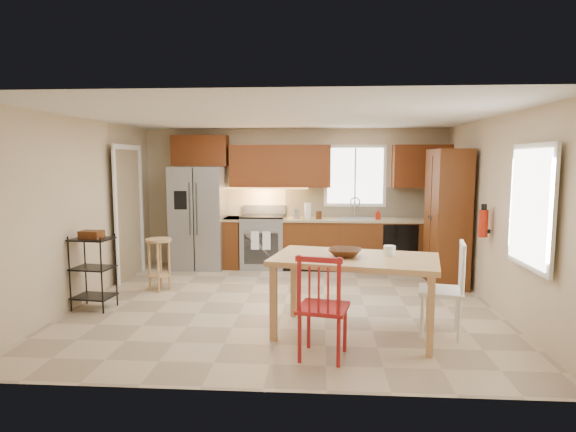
% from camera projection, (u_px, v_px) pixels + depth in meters
% --- Properties ---
extents(floor, '(5.50, 5.50, 0.00)m').
position_uv_depth(floor, '(285.00, 304.00, 6.51)').
color(floor, tan).
rests_on(floor, ground).
extents(ceiling, '(5.50, 5.00, 0.02)m').
position_uv_depth(ceiling, '(284.00, 116.00, 6.22)').
color(ceiling, silver).
rests_on(ceiling, ground).
extents(wall_back, '(5.50, 0.02, 2.50)m').
position_uv_depth(wall_back, '(295.00, 197.00, 8.85)').
color(wall_back, '#CCB793').
rests_on(wall_back, ground).
extents(wall_front, '(5.50, 0.02, 2.50)m').
position_uv_depth(wall_front, '(262.00, 245.00, 3.89)').
color(wall_front, '#CCB793').
rests_on(wall_front, ground).
extents(wall_left, '(0.02, 5.00, 2.50)m').
position_uv_depth(wall_left, '(84.00, 211.00, 6.55)').
color(wall_left, '#CCB793').
rests_on(wall_left, ground).
extents(wall_right, '(0.02, 5.00, 2.50)m').
position_uv_depth(wall_right, '(497.00, 214.00, 6.19)').
color(wall_right, '#CCB793').
rests_on(wall_right, ground).
extents(refrigerator, '(0.92, 0.75, 1.82)m').
position_uv_depth(refrigerator, '(199.00, 217.00, 8.63)').
color(refrigerator, gray).
rests_on(refrigerator, floor).
extents(range_stove, '(0.76, 0.63, 0.92)m').
position_uv_depth(range_stove, '(263.00, 242.00, 8.66)').
color(range_stove, gray).
rests_on(range_stove, floor).
extents(base_cabinet_narrow, '(0.30, 0.60, 0.90)m').
position_uv_depth(base_cabinet_narrow, '(233.00, 242.00, 8.72)').
color(base_cabinet_narrow, '#572610').
rests_on(base_cabinet_narrow, floor).
extents(base_cabinet_run, '(2.92, 0.60, 0.90)m').
position_uv_depth(base_cabinet_run, '(366.00, 244.00, 8.56)').
color(base_cabinet_run, '#572610').
rests_on(base_cabinet_run, floor).
extents(dishwasher, '(0.60, 0.02, 0.78)m').
position_uv_depth(dishwasher, '(400.00, 247.00, 8.23)').
color(dishwasher, black).
rests_on(dishwasher, floor).
extents(backsplash, '(2.92, 0.03, 0.55)m').
position_uv_depth(backsplash, '(365.00, 202.00, 8.76)').
color(backsplash, beige).
rests_on(backsplash, wall_back).
extents(upper_over_fridge, '(1.00, 0.35, 0.55)m').
position_uv_depth(upper_over_fridge, '(200.00, 151.00, 8.69)').
color(upper_over_fridge, '#622A10').
rests_on(upper_over_fridge, wall_back).
extents(upper_left_block, '(1.80, 0.35, 0.75)m').
position_uv_depth(upper_left_block, '(280.00, 166.00, 8.62)').
color(upper_left_block, '#622A10').
rests_on(upper_left_block, wall_back).
extents(upper_right_block, '(1.00, 0.35, 0.75)m').
position_uv_depth(upper_right_block, '(422.00, 166.00, 8.46)').
color(upper_right_block, '#622A10').
rests_on(upper_right_block, wall_back).
extents(window_back, '(1.12, 0.04, 1.12)m').
position_uv_depth(window_back, '(355.00, 176.00, 8.71)').
color(window_back, white).
rests_on(window_back, wall_back).
extents(sink, '(0.62, 0.46, 0.16)m').
position_uv_depth(sink, '(356.00, 221.00, 8.52)').
color(sink, gray).
rests_on(sink, base_cabinet_run).
extents(undercab_glow, '(1.60, 0.30, 0.01)m').
position_uv_depth(undercab_glow, '(264.00, 188.00, 8.66)').
color(undercab_glow, '#FFBF66').
rests_on(undercab_glow, wall_back).
extents(soap_bottle, '(0.09, 0.09, 0.19)m').
position_uv_depth(soap_bottle, '(378.00, 214.00, 8.38)').
color(soap_bottle, '#AB1E0B').
rests_on(soap_bottle, base_cabinet_run).
extents(paper_towel, '(0.12, 0.12, 0.28)m').
position_uv_depth(paper_towel, '(308.00, 211.00, 8.51)').
color(paper_towel, white).
rests_on(paper_towel, base_cabinet_run).
extents(canister_steel, '(0.11, 0.11, 0.18)m').
position_uv_depth(canister_steel, '(296.00, 214.00, 8.53)').
color(canister_steel, gray).
rests_on(canister_steel, base_cabinet_run).
extents(canister_wood, '(0.10, 0.10, 0.14)m').
position_uv_depth(canister_wood, '(319.00, 215.00, 8.47)').
color(canister_wood, '#4A2913').
rests_on(canister_wood, base_cabinet_run).
extents(pantry, '(0.50, 0.95, 2.10)m').
position_uv_depth(pantry, '(447.00, 218.00, 7.42)').
color(pantry, '#572610').
rests_on(pantry, floor).
extents(fire_extinguisher, '(0.12, 0.12, 0.36)m').
position_uv_depth(fire_extinguisher, '(483.00, 223.00, 6.36)').
color(fire_extinguisher, '#AB1E0B').
rests_on(fire_extinguisher, wall_right).
extents(window_right, '(0.04, 1.02, 1.32)m').
position_uv_depth(window_right, '(532.00, 207.00, 5.03)').
color(window_right, white).
rests_on(window_right, wall_right).
extents(doorway, '(0.04, 0.95, 2.10)m').
position_uv_depth(doorway, '(128.00, 214.00, 7.86)').
color(doorway, '#8C7A59').
rests_on(doorway, wall_left).
extents(dining_table, '(1.94, 1.35, 0.87)m').
position_uv_depth(dining_table, '(354.00, 296.00, 5.32)').
color(dining_table, tan).
rests_on(dining_table, floor).
extents(chair_red, '(0.58, 0.58, 1.04)m').
position_uv_depth(chair_red, '(323.00, 306.00, 4.69)').
color(chair_red, maroon).
rests_on(chair_red, floor).
extents(chair_white, '(0.58, 0.58, 1.04)m').
position_uv_depth(chair_white, '(441.00, 289.00, 5.30)').
color(chair_white, white).
rests_on(chair_white, floor).
extents(table_bowl, '(0.43, 0.43, 0.09)m').
position_uv_depth(table_bowl, '(345.00, 257.00, 5.28)').
color(table_bowl, '#4A2913').
rests_on(table_bowl, dining_table).
extents(table_jar, '(0.18, 0.18, 0.17)m').
position_uv_depth(table_jar, '(389.00, 253.00, 5.35)').
color(table_jar, white).
rests_on(table_jar, dining_table).
extents(bar_stool, '(0.48, 0.48, 0.78)m').
position_uv_depth(bar_stool, '(159.00, 264.00, 7.16)').
color(bar_stool, tan).
rests_on(bar_stool, floor).
extents(utility_cart, '(0.53, 0.43, 0.98)m').
position_uv_depth(utility_cart, '(93.00, 272.00, 6.25)').
color(utility_cart, black).
rests_on(utility_cart, floor).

